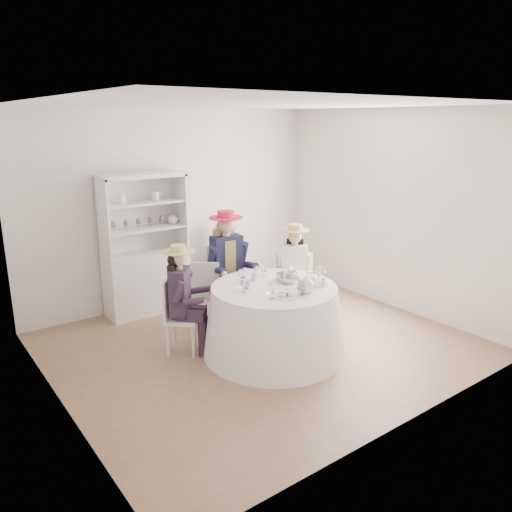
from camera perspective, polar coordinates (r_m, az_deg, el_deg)
ground at (r=5.94m, az=0.58°, el=-10.02°), size 4.50×4.50×0.00m
ceiling at (r=5.37m, az=0.66°, el=16.99°), size 4.50×4.50×0.00m
wall_back at (r=7.17m, az=-9.13°, el=5.55°), size 4.50×0.00×4.50m
wall_front at (r=4.14m, az=17.59°, el=-2.17°), size 4.50×0.00×4.50m
wall_left at (r=4.55m, az=-22.57°, el=-1.09°), size 0.00×4.50×4.50m
wall_right at (r=7.07m, az=15.37°, el=5.05°), size 0.00×4.50×4.50m
tea_table at (r=5.58m, az=2.05°, el=-7.37°), size 1.58×1.58×0.79m
hutch at (r=6.86m, az=-12.44°, el=-0.91°), size 1.18×0.60×1.88m
side_table at (r=7.39m, az=-3.47°, el=-1.88°), size 0.59×0.59×0.72m
hatbox at (r=7.25m, az=-3.54°, el=2.08°), size 0.35×0.35×0.33m
guest_left at (r=5.56m, az=-8.47°, el=-4.22°), size 0.53×0.52×1.24m
guest_mid at (r=6.24m, az=-3.29°, el=-0.63°), size 0.54×0.56×1.47m
guest_right at (r=6.40m, az=4.38°, el=-1.29°), size 0.54×0.54×1.28m
spare_chair at (r=6.23m, az=-5.70°, el=-4.13°), size 0.52×0.52×0.89m
teacup_a at (r=5.35m, az=-1.10°, el=-3.46°), size 0.09×0.09×0.06m
teacup_b at (r=5.62m, az=-0.26°, el=-2.47°), size 0.08×0.08×0.07m
teacup_c at (r=5.67m, az=2.76°, el=-2.34°), size 0.11×0.11×0.07m
flower_bowl at (r=5.57m, az=3.72°, el=-2.74°), size 0.25×0.25×0.06m
flower_arrangement at (r=5.57m, az=3.86°, el=-2.19°), size 0.17×0.17×0.06m
table_teapot at (r=5.25m, az=5.72°, el=-3.39°), size 0.24×0.17×0.18m
sandwich_plate at (r=5.13m, az=3.34°, el=-4.52°), size 0.27×0.27×0.06m
cupcake_stand at (r=5.50m, az=7.16°, el=-2.55°), size 0.22×0.22×0.21m
stemware_set at (r=5.41m, az=2.10°, el=-2.74°), size 0.82×0.83×0.15m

